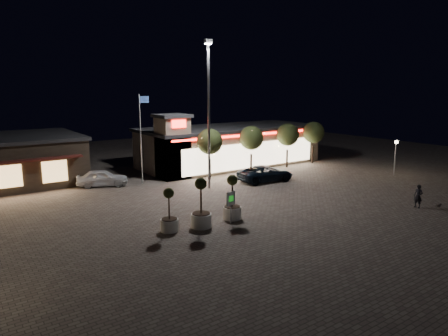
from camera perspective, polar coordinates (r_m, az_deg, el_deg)
ground at (r=27.17m, az=3.53°, el=-6.88°), size 90.00×90.00×0.00m
retail_building at (r=44.61m, az=0.55°, el=3.25°), size 20.40×8.40×6.10m
floodlight_pole at (r=33.52m, az=-2.19°, el=8.83°), size 0.60×0.40×12.38m
flagpole at (r=36.28m, az=-11.70°, el=5.19°), size 0.95×0.10×8.00m
lamp_post_east at (r=42.79m, az=23.33°, el=2.31°), size 0.36×0.36×3.48m
string_tree_a at (r=37.42m, az=-2.06°, el=3.77°), size 2.42×2.42×4.79m
string_tree_b at (r=40.33m, az=3.94°, el=4.30°), size 2.42×2.42×4.79m
string_tree_c at (r=43.61m, az=9.09°, el=4.71°), size 2.42×2.42×4.79m
string_tree_d at (r=46.46m, az=12.66°, el=4.98°), size 2.42×2.42×4.79m
pickup_truck at (r=37.13m, az=5.98°, el=-0.77°), size 5.53×2.98×1.47m
white_sedan at (r=36.67m, az=-16.98°, el=-1.36°), size 4.67×3.34×1.48m
pedestrian at (r=32.01m, az=25.99°, el=-3.64°), size 0.44×0.64×1.69m
dog at (r=32.63m, az=28.39°, el=-4.67°), size 0.48×0.20×0.26m
planter_left at (r=24.40m, az=-7.82°, el=-7.05°), size 1.09×1.09×2.69m
planter_mid at (r=24.83m, az=-3.29°, el=-6.29°), size 1.28×1.28×3.15m
planter_right at (r=26.35m, az=1.18°, el=-5.35°), size 1.21×1.21×2.97m
valet_sign at (r=25.32m, az=0.98°, el=-4.78°), size 0.69×0.14×2.08m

